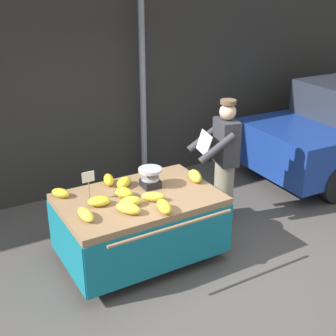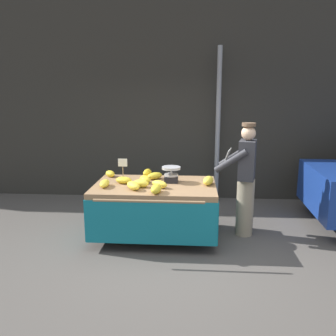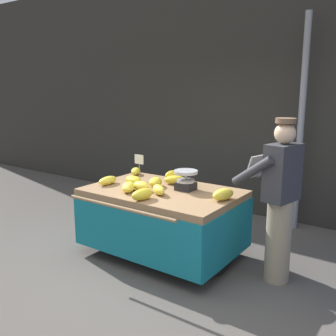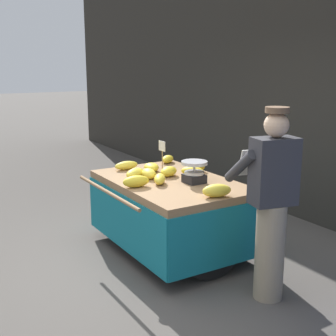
% 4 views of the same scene
% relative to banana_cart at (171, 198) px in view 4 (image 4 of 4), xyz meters
% --- Properties ---
extents(ground_plane, '(60.00, 60.00, 0.00)m').
position_rel_banana_cart_xyz_m(ground_plane, '(0.31, -0.64, -0.61)').
color(ground_plane, '#514C47').
extents(banana_cart, '(1.80, 1.37, 0.82)m').
position_rel_banana_cart_xyz_m(banana_cart, '(0.00, 0.00, 0.00)').
color(banana_cart, '#93704C').
rests_on(banana_cart, ground).
extents(weighing_scale, '(0.28, 0.28, 0.24)m').
position_rel_banana_cart_xyz_m(weighing_scale, '(0.23, 0.15, 0.33)').
color(weighing_scale, black).
rests_on(weighing_scale, banana_cart).
extents(price_sign, '(0.14, 0.01, 0.34)m').
position_rel_banana_cart_xyz_m(price_sign, '(-0.51, 0.20, 0.46)').
color(price_sign, '#997A51').
rests_on(price_sign, banana_cart).
extents(banana_bunch_0, '(0.28, 0.24, 0.11)m').
position_rel_banana_cart_xyz_m(banana_bunch_0, '(0.08, -0.19, 0.26)').
color(banana_bunch_0, yellow).
rests_on(banana_bunch_0, banana_cart).
extents(banana_bunch_1, '(0.28, 0.32, 0.11)m').
position_rel_banana_cart_xyz_m(banana_bunch_1, '(-0.27, -0.29, 0.27)').
color(banana_bunch_1, yellow).
rests_on(banana_bunch_1, banana_cart).
extents(banana_bunch_2, '(0.29, 0.28, 0.11)m').
position_rel_banana_cart_xyz_m(banana_bunch_2, '(-0.04, 0.31, 0.26)').
color(banana_bunch_2, yellow).
rests_on(banana_bunch_2, banana_cart).
extents(banana_bunch_3, '(0.16, 0.25, 0.13)m').
position_rel_banana_cart_xyz_m(banana_bunch_3, '(-0.17, 0.45, 0.28)').
color(banana_bunch_3, gold).
rests_on(banana_bunch_3, banana_cart).
extents(banana_bunch_4, '(0.21, 0.31, 0.13)m').
position_rel_banana_cart_xyz_m(banana_bunch_4, '(0.78, 0.03, 0.27)').
color(banana_bunch_4, yellow).
rests_on(banana_bunch_4, banana_cart).
extents(banana_bunch_5, '(0.17, 0.30, 0.12)m').
position_rel_banana_cart_xyz_m(banana_bunch_5, '(0.07, -0.46, 0.27)').
color(banana_bunch_5, yellow).
rests_on(banana_bunch_5, banana_cart).
extents(banana_bunch_6, '(0.26, 0.20, 0.11)m').
position_rel_banana_cart_xyz_m(banana_bunch_6, '(-0.18, -0.17, 0.27)').
color(banana_bunch_6, yellow).
rests_on(banana_bunch_6, banana_cart).
extents(banana_bunch_7, '(0.13, 0.30, 0.10)m').
position_rel_banana_cart_xyz_m(banana_bunch_7, '(-0.70, -0.19, 0.26)').
color(banana_bunch_7, yellow).
rests_on(banana_bunch_7, banana_cart).
extents(banana_bunch_8, '(0.24, 0.28, 0.11)m').
position_rel_banana_cart_xyz_m(banana_bunch_8, '(-0.15, 0.07, 0.27)').
color(banana_bunch_8, yellow).
rests_on(banana_bunch_8, banana_cart).
extents(banana_bunch_9, '(0.23, 0.26, 0.10)m').
position_rel_banana_cart_xyz_m(banana_bunch_9, '(-0.77, 0.43, 0.26)').
color(banana_bunch_9, yellow).
rests_on(banana_bunch_9, banana_cart).
extents(banana_bunch_10, '(0.29, 0.23, 0.10)m').
position_rel_banana_cart_xyz_m(banana_bunch_10, '(-0.47, 0.02, 0.26)').
color(banana_bunch_10, yellow).
rests_on(banana_bunch_10, banana_cart).
extents(vendor_person, '(0.65, 0.60, 1.71)m').
position_rel_banana_cart_xyz_m(vendor_person, '(1.33, 0.20, 0.26)').
color(vendor_person, gray).
rests_on(vendor_person, ground).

